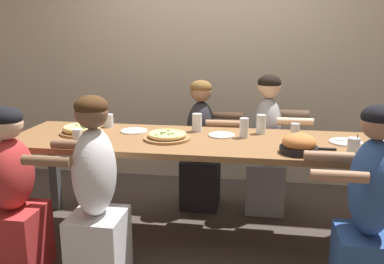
% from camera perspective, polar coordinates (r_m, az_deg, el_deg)
% --- Properties ---
extents(ground_plane, '(18.00, 18.00, 0.00)m').
position_cam_1_polar(ground_plane, '(3.30, 0.00, -13.90)').
color(ground_plane, '#423833').
rests_on(ground_plane, ground).
extents(restaurant_back_panel, '(10.00, 0.06, 3.20)m').
position_cam_1_polar(restaurant_back_panel, '(4.28, 3.02, 14.57)').
color(restaurant_back_panel, beige).
rests_on(restaurant_back_panel, ground).
extents(dining_table, '(2.61, 0.80, 0.77)m').
position_cam_1_polar(dining_table, '(3.05, 0.00, -2.30)').
color(dining_table, brown).
rests_on(dining_table, ground).
extents(pizza_board_main, '(0.33, 0.33, 0.05)m').
position_cam_1_polar(pizza_board_main, '(3.01, -3.34, -0.54)').
color(pizza_board_main, '#996B42').
rests_on(pizza_board_main, dining_table).
extents(pizza_board_second, '(0.32, 0.32, 0.06)m').
position_cam_1_polar(pizza_board_second, '(3.27, -14.50, 0.31)').
color(pizza_board_second, '#996B42').
rests_on(pizza_board_second, dining_table).
extents(skillet_bowl, '(0.35, 0.24, 0.13)m').
position_cam_1_polar(skillet_bowl, '(2.76, 14.09, -1.65)').
color(skillet_bowl, black).
rests_on(skillet_bowl, dining_table).
extents(empty_plate_a, '(0.19, 0.19, 0.02)m').
position_cam_1_polar(empty_plate_a, '(3.11, 3.98, -0.42)').
color(empty_plate_a, white).
rests_on(empty_plate_a, dining_table).
extents(empty_plate_b, '(0.22, 0.22, 0.02)m').
position_cam_1_polar(empty_plate_b, '(3.10, 19.82, -1.26)').
color(empty_plate_b, white).
rests_on(empty_plate_b, dining_table).
extents(empty_plate_c, '(0.20, 0.20, 0.02)m').
position_cam_1_polar(empty_plate_c, '(3.26, -7.73, 0.14)').
color(empty_plate_c, white).
rests_on(empty_plate_c, dining_table).
extents(cocktail_glass_blue, '(0.08, 0.08, 0.13)m').
position_cam_1_polar(cocktail_glass_blue, '(2.83, 20.73, -1.87)').
color(cocktail_glass_blue, silver).
rests_on(cocktail_glass_blue, dining_table).
extents(drinking_glass_b, '(0.06, 0.06, 0.14)m').
position_cam_1_polar(drinking_glass_b, '(3.08, 6.94, 0.41)').
color(drinking_glass_b, silver).
rests_on(drinking_glass_b, dining_table).
extents(drinking_glass_c, '(0.06, 0.06, 0.11)m').
position_cam_1_polar(drinking_glass_c, '(3.11, 13.55, -0.01)').
color(drinking_glass_c, silver).
rests_on(drinking_glass_c, dining_table).
extents(drinking_glass_d, '(0.08, 0.08, 0.10)m').
position_cam_1_polar(drinking_glass_d, '(3.45, -11.10, 1.39)').
color(drinking_glass_d, silver).
rests_on(drinking_glass_d, dining_table).
extents(drinking_glass_e, '(0.07, 0.07, 0.14)m').
position_cam_1_polar(drinking_glass_e, '(3.24, 0.66, 1.28)').
color(drinking_glass_e, silver).
rests_on(drinking_glass_e, dining_table).
extents(drinking_glass_f, '(0.07, 0.07, 0.14)m').
position_cam_1_polar(drinking_glass_f, '(3.21, 9.19, 0.90)').
color(drinking_glass_f, silver).
rests_on(drinking_glass_f, dining_table).
extents(drinking_glass_g, '(0.06, 0.06, 0.12)m').
position_cam_1_polar(drinking_glass_g, '(2.92, -15.03, -0.84)').
color(drinking_glass_g, silver).
rests_on(drinking_glass_g, dining_table).
extents(diner_far_midright, '(0.51, 0.40, 1.17)m').
position_cam_1_polar(diner_far_midright, '(3.65, 9.98, -2.38)').
color(diner_far_midright, '#99999E').
rests_on(diner_far_midright, ground).
extents(diner_far_center, '(0.51, 0.40, 1.11)m').
position_cam_1_polar(diner_far_center, '(3.69, 1.22, -2.49)').
color(diner_far_center, '#232328').
rests_on(diner_far_center, ground).
extents(diner_near_left, '(0.51, 0.40, 1.08)m').
position_cam_1_polar(diner_near_left, '(2.91, -22.72, -8.23)').
color(diner_near_left, '#B22D2D').
rests_on(diner_near_left, ground).
extents(diner_near_right, '(0.51, 0.40, 1.15)m').
position_cam_1_polar(diner_near_right, '(2.56, 22.41, -10.63)').
color(diner_near_right, '#2D5193').
rests_on(diner_near_right, ground).
extents(diner_near_midleft, '(0.51, 0.40, 1.16)m').
position_cam_1_polar(diner_near_midleft, '(2.66, -12.73, -8.70)').
color(diner_near_midleft, silver).
rests_on(diner_near_midleft, ground).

